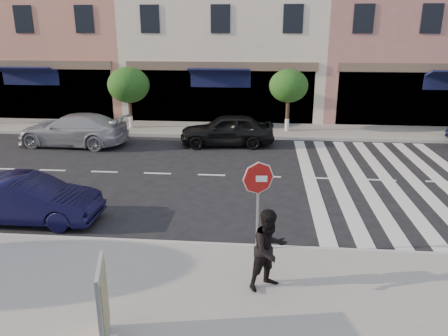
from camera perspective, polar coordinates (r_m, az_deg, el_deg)
ground at (r=12.13m, az=-3.87°, el=-7.03°), size 120.00×120.00×0.00m
sidewalk_near at (r=8.89m, az=-7.78°, el=-16.77°), size 60.00×4.50×0.15m
sidewalk_far at (r=22.50m, az=0.47°, el=5.02°), size 60.00×3.00×0.15m
building_centre at (r=27.95m, az=0.50°, el=18.76°), size 11.00×9.00×11.00m
building_east_mid at (r=29.52m, az=25.87°, el=18.98°), size 13.00×9.00×13.00m
street_tree_wb at (r=22.87m, az=-12.36°, el=10.51°), size 2.10×2.10×3.06m
street_tree_c at (r=21.86m, az=8.44°, el=10.52°), size 1.90×1.90×3.04m
stop_sign at (r=9.79m, az=4.48°, el=-2.34°), size 0.76×0.11×2.14m
walker at (r=8.70m, az=5.93°, el=-10.55°), size 1.02×0.99×1.66m
poster_board at (r=7.54m, az=-15.47°, el=-17.14°), size 0.42×0.94×1.47m
car_near_mid at (r=13.03m, az=-24.29°, el=-3.79°), size 3.91×1.37×1.29m
car_far_left at (r=20.79m, az=-19.13°, el=4.74°), size 5.03×2.32×1.42m
car_far_mid at (r=19.64m, az=0.40°, el=5.00°), size 4.31×2.03×1.42m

